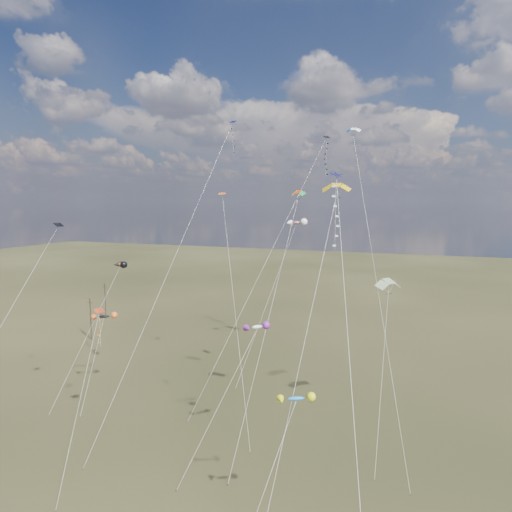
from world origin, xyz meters
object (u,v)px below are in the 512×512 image
(utility_pole_near, at_px, (91,319))
(parafoil_yellow, at_px, (336,186))
(diamond_black_high, at_px, (318,171))
(novelty_black_orange, at_px, (104,317))
(utility_pole_far, at_px, (105,300))

(utility_pole_near, xyz_separation_m, parafoil_yellow, (50.19, -21.45, 23.56))
(parafoil_yellow, bearing_deg, diamond_black_high, 108.84)
(utility_pole_near, xyz_separation_m, novelty_black_orange, (19.02, -19.23, 6.76))
(parafoil_yellow, bearing_deg, utility_pole_far, 148.65)
(utility_pole_far, bearing_deg, diamond_black_high, -19.05)
(utility_pole_near, bearing_deg, utility_pole_far, 119.74)
(diamond_black_high, distance_m, novelty_black_orange, 35.28)
(utility_pole_near, bearing_deg, parafoil_yellow, -23.14)
(diamond_black_high, bearing_deg, novelty_black_orange, -148.95)
(novelty_black_orange, bearing_deg, utility_pole_far, 129.11)
(utility_pole_far, relative_size, novelty_black_orange, 0.70)
(diamond_black_high, xyz_separation_m, parafoil_yellow, (5.94, -17.42, -2.63))
(utility_pole_near, height_order, diamond_black_high, diamond_black_high)
(utility_pole_near, distance_m, novelty_black_orange, 27.88)
(parafoil_yellow, relative_size, novelty_black_orange, 2.50)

